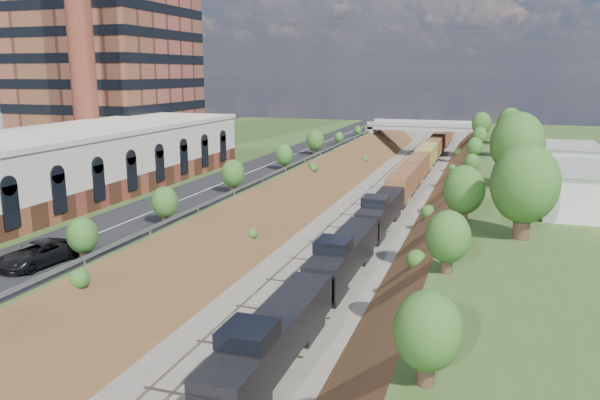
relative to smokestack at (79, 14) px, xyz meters
The scene contains 16 objects.
platform_left 23.05m from the smokestack, 53.13° to the left, with size 44.00×180.00×5.00m, color #3B5322.
embankment_left 35.58m from the smokestack, ahead, with size 7.07×180.00×7.07m, color brown.
embankment_right 53.39m from the smokestack, ahead, with size 7.07×180.00×7.07m, color brown.
rail_left_track 41.86m from the smokestack, ahead, with size 1.58×180.00×0.18m, color gray.
rail_right_track 46.11m from the smokestack, ahead, with size 1.58×180.00×0.18m, color gray.
road 28.88m from the smokestack, 11.04° to the left, with size 8.00×180.00×0.10m, color black.
guardrail 31.59m from the smokestack, ahead, with size 0.10×171.00×0.70m.
commercial_building 25.69m from the smokestack, 66.04° to the right, with size 14.30×62.30×7.00m.
smokestack is the anchor object (origin of this frame).
overpass 77.82m from the smokestack, 61.39° to the left, with size 24.50×8.30×7.40m.
white_building_near 62.29m from the smokestack, ahead, with size 9.00×12.00×4.00m, color silver.
white_building_far 64.31m from the smokestack, 16.97° to the left, with size 8.00×10.00×3.60m, color silver.
tree_right_large 57.52m from the smokestack, 16.80° to the right, with size 5.25×5.25×7.61m.
tree_left_crest 46.95m from the smokestack, 56.09° to the right, with size 2.45×2.45×3.55m.
freight_train 55.16m from the smokestack, 39.92° to the left, with size 2.76×141.57×4.55m.
suv 44.27m from the smokestack, 57.00° to the right, with size 2.65×5.74×1.59m, color black.
Camera 1 is at (14.50, -7.73, 17.90)m, focal length 35.00 mm.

